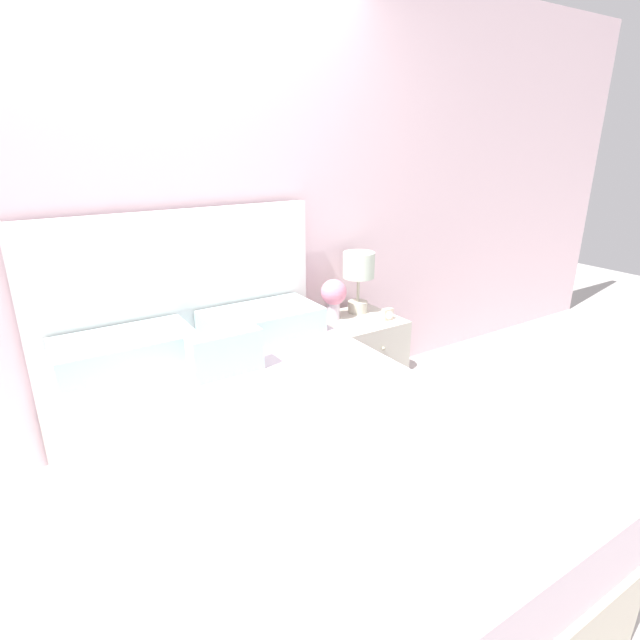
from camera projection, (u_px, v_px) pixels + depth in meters
ground_plane at (193, 426)px, 3.04m from camera, size 12.00×12.00×0.00m
wall_back at (167, 208)px, 2.65m from camera, size 8.00×0.06×2.60m
bed at (268, 466)px, 2.12m from camera, size 1.57×2.18×1.30m
nightstand at (359, 358)px, 3.29m from camera, size 0.47×0.48×0.56m
table_lamp at (359, 272)px, 3.22m from camera, size 0.20×0.20×0.40m
flower_vase at (334, 295)px, 3.14m from camera, size 0.16×0.16×0.26m
alarm_clock at (388, 314)px, 3.15m from camera, size 0.07×0.04×0.07m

